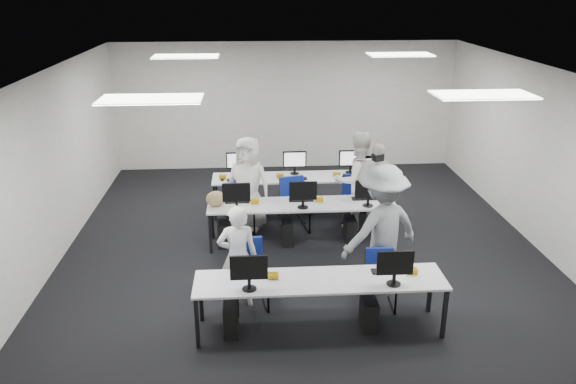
{
  "coord_description": "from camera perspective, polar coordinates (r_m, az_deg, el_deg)",
  "views": [
    {
      "loc": [
        -0.83,
        -8.63,
        4.28
      ],
      "look_at": [
        -0.25,
        0.06,
        1.0
      ],
      "focal_mm": 35.0,
      "sensor_mm": 36.0,
      "label": 1
    }
  ],
  "objects": [
    {
      "name": "room",
      "position": [
        9.1,
        1.57,
        2.85
      ],
      "size": [
        9.0,
        9.02,
        3.0
      ],
      "color": "black",
      "rests_on": "ground"
    },
    {
      "name": "ceiling_panels",
      "position": [
        8.77,
        1.67,
        12.13
      ],
      "size": [
        5.2,
        4.6,
        0.02
      ],
      "color": "white",
      "rests_on": "room"
    },
    {
      "name": "desk_front",
      "position": [
        7.24,
        3.29,
        -9.21
      ],
      "size": [
        3.2,
        0.7,
        0.73
      ],
      "color": "white",
      "rests_on": "ground"
    },
    {
      "name": "desk_mid",
      "position": [
        9.57,
        1.41,
        -1.46
      ],
      "size": [
        3.2,
        0.7,
        0.73
      ],
      "color": "white",
      "rests_on": "ground"
    },
    {
      "name": "desk_back",
      "position": [
        10.88,
        0.75,
        1.31
      ],
      "size": [
        3.2,
        0.7,
        0.73
      ],
      "color": "white",
      "rests_on": "ground"
    },
    {
      "name": "equipment_front",
      "position": [
        7.37,
        1.75,
        -11.51
      ],
      "size": [
        2.51,
        0.41,
        1.19
      ],
      "color": "#0D39AA",
      "rests_on": "desk_front"
    },
    {
      "name": "equipment_mid",
      "position": [
        9.67,
        0.27,
        -3.3
      ],
      "size": [
        2.91,
        0.41,
        1.19
      ],
      "color": "white",
      "rests_on": "desk_mid"
    },
    {
      "name": "equipment_back",
      "position": [
        11.02,
        1.72,
        -0.22
      ],
      "size": [
        2.91,
        0.41,
        1.19
      ],
      "color": "white",
      "rests_on": "desk_back"
    },
    {
      "name": "chair_0",
      "position": [
        7.93,
        -3.91,
        -9.53
      ],
      "size": [
        0.55,
        0.58,
        0.95
      ],
      "rotation": [
        0.0,
        0.0,
        0.18
      ],
      "color": "navy",
      "rests_on": "ground"
    },
    {
      "name": "chair_1",
      "position": [
        8.01,
        9.29,
        -9.79
      ],
      "size": [
        0.42,
        0.45,
        0.82
      ],
      "rotation": [
        0.0,
        0.0,
        -0.04
      ],
      "color": "navy",
      "rests_on": "ground"
    },
    {
      "name": "chair_2",
      "position": [
        10.18,
        -4.98,
        -2.57
      ],
      "size": [
        0.58,
        0.6,
        0.9
      ],
      "rotation": [
        0.0,
        0.0,
        0.36
      ],
      "color": "navy",
      "rests_on": "ground"
    },
    {
      "name": "chair_3",
      "position": [
        10.23,
        0.65,
        -2.24
      ],
      "size": [
        0.57,
        0.6,
        0.96
      ],
      "rotation": [
        0.0,
        0.0,
        0.22
      ],
      "color": "navy",
      "rests_on": "ground"
    },
    {
      "name": "chair_4",
      "position": [
        10.39,
        7.28,
        -2.03
      ],
      "size": [
        0.5,
        0.54,
        0.97
      ],
      "rotation": [
        0.0,
        0.0,
        -0.05
      ],
      "color": "navy",
      "rests_on": "ground"
    },
    {
      "name": "chair_5",
      "position": [
        10.45,
        -5.24,
        -1.97
      ],
      "size": [
        0.46,
        0.5,
        0.89
      ],
      "rotation": [
        0.0,
        0.0,
        -0.07
      ],
      "color": "navy",
      "rests_on": "ground"
    },
    {
      "name": "chair_6",
      "position": [
        10.6,
        0.38,
        -1.61
      ],
      "size": [
        0.5,
        0.53,
        0.85
      ],
      "rotation": [
        0.0,
        0.0,
        0.22
      ],
      "color": "navy",
      "rests_on": "ground"
    },
    {
      "name": "chair_7",
      "position": [
        10.69,
        6.81,
        -1.3
      ],
      "size": [
        0.6,
        0.64,
        0.98
      ],
      "rotation": [
        0.0,
        0.0,
        -0.27
      ],
      "color": "navy",
      "rests_on": "ground"
    },
    {
      "name": "handbag",
      "position": [
        9.47,
        -7.34,
        -0.68
      ],
      "size": [
        0.35,
        0.25,
        0.27
      ],
      "primitive_type": "ellipsoid",
      "rotation": [
        0.0,
        0.0,
        0.12
      ],
      "color": "#94724C",
      "rests_on": "desk_mid"
    },
    {
      "name": "student_0",
      "position": [
        7.73,
        -5.13,
        -6.6
      ],
      "size": [
        0.58,
        0.42,
        1.51
      ],
      "primitive_type": "imported",
      "rotation": [
        0.0,
        0.0,
        3.25
      ],
      "color": "silver",
      "rests_on": "ground"
    },
    {
      "name": "student_1",
      "position": [
        10.18,
        7.06,
        1.14
      ],
      "size": [
        1.0,
        0.84,
        1.82
      ],
      "primitive_type": "imported",
      "rotation": [
        0.0,
        0.0,
        3.32
      ],
      "color": "silver",
      "rests_on": "ground"
    },
    {
      "name": "student_2",
      "position": [
        10.13,
        -4.05,
        0.86
      ],
      "size": [
        0.99,
        0.83,
        1.72
      ],
      "primitive_type": "imported",
      "rotation": [
        0.0,
        0.0,
        -0.39
      ],
      "color": "silver",
      "rests_on": "ground"
    },
    {
      "name": "student_3",
      "position": [
        10.48,
        8.89,
        0.82
      ],
      "size": [
        0.97,
        0.58,
        1.54
      ],
      "primitive_type": "imported",
      "rotation": [
        0.0,
        0.0,
        0.24
      ],
      "color": "silver",
      "rests_on": "ground"
    },
    {
      "name": "photographer",
      "position": [
        8.12,
        9.48,
        -3.78
      ],
      "size": [
        1.43,
        1.15,
        1.92
      ],
      "primitive_type": "imported",
      "rotation": [
        0.0,
        0.0,
        3.56
      ],
      "color": "gray",
      "rests_on": "ground"
    },
    {
      "name": "dslr_camera",
      "position": [
        7.9,
        9.14,
        3.5
      ],
      "size": [
        0.2,
        0.22,
        0.1
      ],
      "primitive_type": "cube",
      "rotation": [
        0.0,
        0.0,
        3.56
      ],
      "color": "black",
      "rests_on": "photographer"
    }
  ]
}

